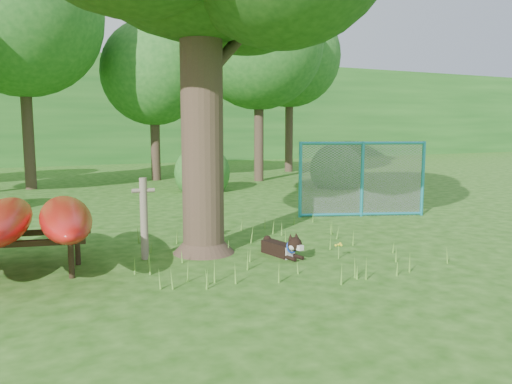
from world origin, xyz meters
name	(u,v)px	position (x,y,z in m)	size (l,w,h in m)	color
ground	(279,270)	(0.00, 0.00, 0.00)	(80.00, 80.00, 0.00)	#1F4F0F
wooden_post	(144,217)	(-1.62, 1.47, 0.68)	(0.35, 0.13, 1.29)	#6D6252
husky_dog	(284,247)	(0.43, 0.65, 0.15)	(0.38, 0.98, 0.43)	black
fence_section	(362,179)	(3.82, 3.07, 0.87)	(2.82, 1.12, 2.90)	teal
wildflower_clump	(339,246)	(1.16, 0.16, 0.21)	(0.12, 0.11, 0.26)	#5D9831
bg_tree_b	(21,16)	(-3.00, 12.00, 5.61)	(5.20, 5.20, 8.22)	#39291F
bg_tree_c	(154,73)	(1.50, 13.00, 4.11)	(4.00, 4.00, 6.12)	#39291F
bg_tree_d	(259,45)	(5.00, 11.00, 5.08)	(4.80, 4.80, 7.50)	#39291F
bg_tree_e	(290,56)	(8.00, 14.00, 5.23)	(4.60, 4.60, 7.55)	#39291F
shrub_right	(336,187)	(6.50, 8.00, 0.00)	(1.80, 1.80, 1.80)	#21611F
shrub_mid	(203,191)	(2.00, 9.00, 0.00)	(1.80, 1.80, 1.80)	#21611F
wooded_hillside	(73,112)	(0.00, 28.00, 3.00)	(80.00, 12.00, 6.00)	#21611F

